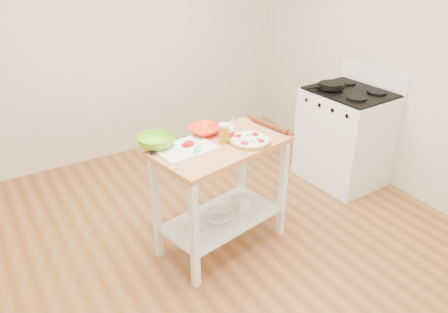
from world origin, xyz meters
The scene contains 15 objects.
room_shell centered at (0.00, 0.00, 1.35)m, with size 4.04×4.54×2.74m.
prep_island centered at (0.06, 0.21, 0.64)m, with size 1.08×0.72×0.90m.
gas_stove centered at (1.67, 0.48, 0.47)m, with size 0.69×0.79×1.11m.
skillet centered at (1.52, 0.62, 0.97)m, with size 0.39×0.25×0.03m.
pizza centered at (0.25, 0.13, 0.92)m, with size 0.31×0.31×0.05m.
cutting_board centered at (-0.20, 0.28, 0.91)m, with size 0.42×0.33×0.04m.
spatula centered at (-0.14, 0.20, 0.92)m, with size 0.12×0.12×0.01m.
knife centered at (-0.36, 0.36, 0.92)m, with size 0.24×0.16×0.01m.
orange_bowl centered at (0.05, 0.43, 0.93)m, with size 0.24×0.24×0.06m, color #F33613.
green_bowl centered at (-0.36, 0.41, 0.94)m, with size 0.27×0.27×0.08m, color #6FC01B.
beer_pint centered at (0.09, 0.22, 0.97)m, with size 0.07×0.07×0.15m.
yogurt_tub centered at (0.15, 0.25, 0.95)m, with size 0.09×0.09×0.18m.
rolling_pin centered at (0.54, 0.26, 0.92)m, with size 0.04×0.04×0.36m, color #612A16.
shelf_glass_bowl centered at (0.01, 0.18, 0.29)m, with size 0.21×0.21×0.07m, color silver.
shelf_bin centered at (0.25, 0.23, 0.31)m, with size 0.11×0.11×0.11m, color white.
Camera 1 is at (-1.43, -2.22, 2.26)m, focal length 35.00 mm.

